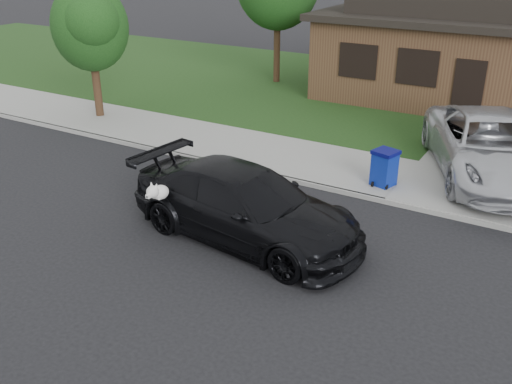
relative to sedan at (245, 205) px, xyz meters
The scene contains 9 objects.
ground 1.89m from the sedan, behind, with size 120.00×120.00×0.00m, color black.
sidewalk 5.09m from the sedan, 109.70° to the left, with size 60.00×3.00×0.12m, color gray.
curb 3.73m from the sedan, 117.64° to the left, with size 60.00×0.12×0.12m, color gray.
lawn 12.88m from the sedan, 97.59° to the left, with size 60.00×13.00×0.13m, color #193814.
sedan is the anchor object (origin of this frame).
minivan 7.19m from the sedan, 56.93° to the left, with size 2.75×5.96×1.66m, color silver.
recycling_bin 4.42m from the sedan, 67.22° to the left, with size 0.70×0.70×0.94m.
house 14.98m from the sedan, 81.12° to the left, with size 12.60×8.60×4.65m.
tree_2 10.59m from the sedan, 151.87° to the left, with size 2.73×2.60×4.59m.
Camera 1 is at (7.48, -9.09, 6.05)m, focal length 40.00 mm.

